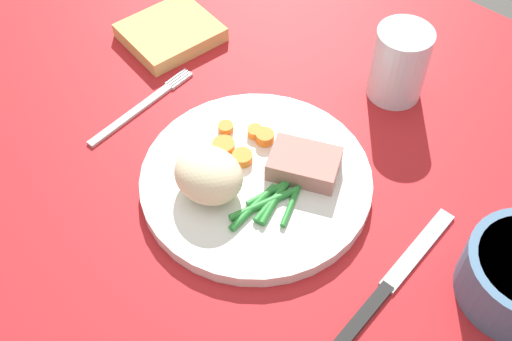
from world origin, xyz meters
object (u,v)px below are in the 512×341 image
object	(u,v)px
dinner_plate	(256,181)
meat_portion	(304,164)
water_glass	(398,68)
knife	(392,281)
napkin	(170,33)
fork	(141,107)

from	to	relation	value
dinner_plate	meat_portion	distance (cm)	5.71
dinner_plate	water_glass	world-z (taller)	water_glass
dinner_plate	water_glass	bearing A→B (deg)	81.37
knife	napkin	bearing A→B (deg)	167.53
knife	napkin	distance (cm)	45.13
water_glass	knife	bearing A→B (deg)	-56.88
dinner_plate	napkin	size ratio (longest dim) A/B	2.18
meat_portion	water_glass	world-z (taller)	water_glass
napkin	meat_portion	bearing A→B (deg)	-14.42
dinner_plate	napkin	distance (cm)	27.73
meat_portion	water_glass	distance (cm)	18.54
knife	napkin	size ratio (longest dim) A/B	1.73
napkin	water_glass	bearing A→B (deg)	21.17
knife	water_glass	xyz separation A→B (cm)	(-14.90, 22.84, 3.84)
meat_portion	knife	world-z (taller)	meat_portion
meat_portion	water_glass	xyz separation A→B (cm)	(-0.05, 18.50, 1.23)
water_glass	meat_portion	bearing A→B (deg)	-89.83
water_glass	napkin	world-z (taller)	water_glass
dinner_plate	fork	bearing A→B (deg)	-179.21
fork	napkin	world-z (taller)	napkin
dinner_plate	knife	size ratio (longest dim) A/B	1.26
meat_portion	fork	bearing A→B (deg)	-168.93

